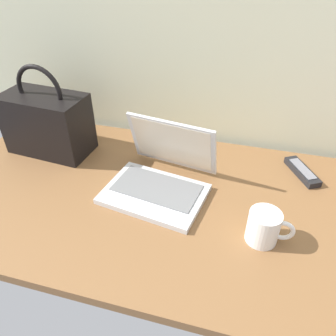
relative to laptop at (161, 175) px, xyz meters
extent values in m
cube|color=brown|center=(0.08, -0.05, -0.06)|extent=(1.60, 0.76, 0.03)
cube|color=silver|center=(-0.01, -0.05, -0.04)|extent=(0.34, 0.27, 0.02)
cube|color=slate|center=(-0.01, -0.03, -0.03)|extent=(0.29, 0.18, 0.00)
cube|color=silver|center=(0.01, 0.09, 0.07)|extent=(0.31, 0.11, 0.19)
cube|color=beige|center=(0.01, 0.08, 0.07)|extent=(0.27, 0.09, 0.17)
cylinder|color=white|center=(0.33, -0.14, 0.00)|extent=(0.09, 0.09, 0.10)
torus|color=white|center=(0.38, -0.14, 0.00)|extent=(0.07, 0.01, 0.07)
cube|color=black|center=(0.45, 0.19, -0.03)|extent=(0.12, 0.16, 0.02)
cube|color=slate|center=(0.45, 0.19, -0.02)|extent=(0.09, 0.12, 0.00)
cube|color=black|center=(-0.46, 0.11, 0.06)|extent=(0.31, 0.18, 0.22)
torus|color=black|center=(-0.46, 0.11, 0.19)|extent=(0.18, 0.03, 0.18)
camera|label=1|loc=(0.24, -0.80, 0.64)|focal=34.90mm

